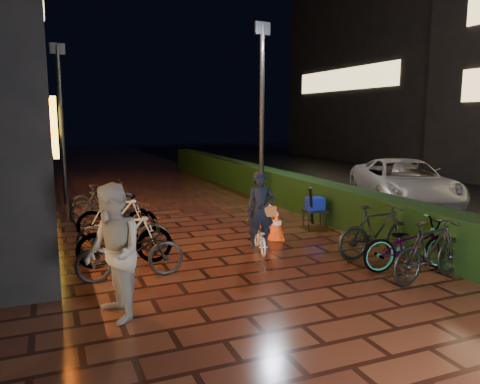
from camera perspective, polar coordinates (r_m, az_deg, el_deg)
name	(u,v)px	position (r m, az deg, el deg)	size (l,w,h in m)	color
ground	(282,280)	(8.14, 5.13, -10.67)	(80.00, 80.00, 0.00)	#381911
asphalt_road	(450,198)	(17.43, 24.21, -0.72)	(11.00, 60.00, 0.01)	black
hedge	(261,181)	(16.45, 2.56, 1.29)	(0.70, 20.00, 1.00)	black
bystander_person	(113,253)	(6.56, -15.26, -7.19)	(0.92, 0.72, 1.89)	slate
van	(403,182)	(15.48, 19.27, 1.11)	(2.37, 5.14, 1.43)	#ADAEB2
lamp_post_hedge	(262,106)	(14.77, 2.68, 10.40)	(0.54, 0.17, 5.59)	black
lamp_post_sf	(61,117)	(15.71, -20.97, 8.49)	(0.47, 0.21, 4.96)	black
cyclist	(260,223)	(9.55, 2.45, -3.75)	(0.68, 1.23, 1.67)	white
traffic_barrier	(272,220)	(11.20, 3.91, -3.46)	(0.74, 1.53, 0.62)	#FF420D
cart_assembly	(315,205)	(11.88, 9.08, -1.63)	(0.68, 0.59, 1.08)	black
parked_bikes_storefront	(116,220)	(10.64, -14.91, -3.37)	(2.00, 6.25, 1.06)	black
parked_bikes_hedge	(405,242)	(9.04, 19.42, -5.74)	(1.96, 2.08, 1.06)	black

